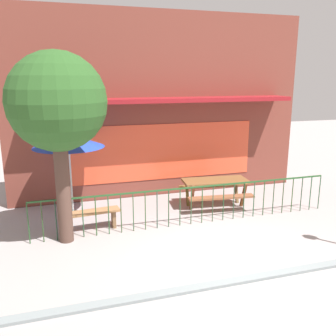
# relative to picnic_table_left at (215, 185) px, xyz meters

# --- Properties ---
(ground) EXTENTS (40.00, 40.00, 0.00)m
(ground) POSITION_rel_picnic_table_left_xyz_m (-1.11, -3.06, -0.61)
(ground) COLOR gray
(pub_storefront) EXTENTS (8.99, 1.38, 5.43)m
(pub_storefront) POSITION_rel_picnic_table_left_xyz_m (-1.11, 1.72, 2.09)
(pub_storefront) COLOR #39241C
(pub_storefront) RESTS_ON ground
(patio_fence_front) EXTENTS (7.58, 0.04, 0.97)m
(patio_fence_front) POSITION_rel_picnic_table_left_xyz_m (-1.11, -1.04, 0.05)
(patio_fence_front) COLOR #224D24
(patio_fence_front) RESTS_ON ground
(picnic_table_left) EXTENTS (1.94, 1.55, 0.79)m
(picnic_table_left) POSITION_rel_picnic_table_left_xyz_m (0.00, 0.00, 0.00)
(picnic_table_left) COLOR brown
(picnic_table_left) RESTS_ON ground
(patio_umbrella) EXTENTS (1.82, 1.82, 2.16)m
(patio_umbrella) POSITION_rel_picnic_table_left_xyz_m (-3.88, 0.53, 1.36)
(patio_umbrella) COLOR black
(patio_umbrella) RESTS_ON ground
(patio_bench) EXTENTS (1.42, 0.44, 0.48)m
(patio_bench) POSITION_rel_picnic_table_left_xyz_m (-3.53, -0.67, -0.26)
(patio_bench) COLOR #9D6C43
(patio_bench) RESTS_ON ground
(street_tree) EXTENTS (2.06, 2.06, 4.11)m
(street_tree) POSITION_rel_picnic_table_left_xyz_m (-4.11, -1.12, 2.42)
(street_tree) COLOR #4F362D
(street_tree) RESTS_ON ground
(curb_edge) EXTENTS (12.59, 0.20, 0.11)m
(curb_edge) POSITION_rel_picnic_table_left_xyz_m (-1.11, -3.80, -0.61)
(curb_edge) COLOR gray
(curb_edge) RESTS_ON ground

